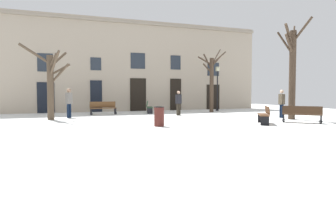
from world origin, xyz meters
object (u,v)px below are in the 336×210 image
(tree_near_facade, at_px, (51,81))
(bench_near_center_tree, at_px, (149,107))
(bench_by_litter_bin, at_px, (264,115))
(person_near_bench, at_px, (69,101))
(streetlamp, at_px, (217,83))
(person_crossing_plaza, at_px, (282,102))
(tree_right_of_center, at_px, (211,80))
(bench_facing_shops, at_px, (302,114))
(bench_back_to_back_left, at_px, (103,108))
(person_by_shop_door, at_px, (179,102))
(tree_left_of_center, at_px, (292,70))
(litter_bin, at_px, (159,116))

(tree_near_facade, relative_size, bench_near_center_tree, 2.70)
(bench_by_litter_bin, relative_size, person_near_bench, 0.85)
(streetlamp, distance_m, person_near_bench, 12.19)
(bench_near_center_tree, bearing_deg, person_crossing_plaza, -120.26)
(bench_by_litter_bin, bearing_deg, tree_right_of_center, -158.37)
(bench_facing_shops, bearing_deg, bench_by_litter_bin, 37.46)
(person_near_bench, bearing_deg, bench_facing_shops, 101.73)
(tree_near_facade, xyz_separation_m, bench_facing_shops, (12.34, -6.07, -1.75))
(bench_facing_shops, height_order, bench_back_to_back_left, bench_back_to_back_left)
(bench_near_center_tree, bearing_deg, tree_right_of_center, -83.35)
(tree_near_facade, height_order, person_by_shop_door, tree_near_facade)
(bench_near_center_tree, height_order, person_by_shop_door, person_by_shop_door)
(tree_right_of_center, relative_size, person_crossing_plaza, 2.93)
(bench_back_to_back_left, bearing_deg, tree_near_facade, -144.19)
(tree_left_of_center, bearing_deg, streetlamp, 93.38)
(tree_near_facade, xyz_separation_m, person_crossing_plaza, (13.39, -3.36, -1.24))
(bench_by_litter_bin, bearing_deg, streetlamp, -163.83)
(bench_back_to_back_left, xyz_separation_m, person_crossing_plaza, (10.13, -6.21, 0.49))
(tree_right_of_center, height_order, person_near_bench, tree_right_of_center)
(bench_by_litter_bin, bearing_deg, tree_near_facade, -88.20)
(litter_bin, distance_m, person_near_bench, 7.07)
(litter_bin, height_order, bench_back_to_back_left, litter_bin)
(tree_right_of_center, bearing_deg, bench_facing_shops, -85.40)
(bench_back_to_back_left, relative_size, person_crossing_plaza, 1.08)
(bench_back_to_back_left, bearing_deg, bench_facing_shops, -49.87)
(person_near_bench, bearing_deg, tree_left_of_center, 110.10)
(tree_right_of_center, height_order, person_crossing_plaza, tree_right_of_center)
(tree_right_of_center, bearing_deg, tree_near_facade, -167.75)
(tree_left_of_center, height_order, tree_near_facade, tree_left_of_center)
(tree_left_of_center, xyz_separation_m, person_by_shop_door, (-5.24, 4.74, -1.96))
(bench_facing_shops, xyz_separation_m, person_near_bench, (-11.37, 6.91, 0.56))
(streetlamp, distance_m, bench_near_center_tree, 6.37)
(streetlamp, height_order, bench_back_to_back_left, streetlamp)
(streetlamp, relative_size, person_by_shop_door, 2.25)
(bench_back_to_back_left, xyz_separation_m, bench_by_litter_bin, (6.94, -8.67, -0.02))
(bench_back_to_back_left, bearing_deg, bench_by_litter_bin, -56.71)
(tree_left_of_center, bearing_deg, litter_bin, -175.64)
(bench_by_litter_bin, distance_m, person_crossing_plaza, 4.06)
(person_by_shop_door, bearing_deg, tree_right_of_center, -166.79)
(bench_by_litter_bin, xyz_separation_m, person_crossing_plaza, (3.19, 2.45, 0.51))
(tree_left_of_center, height_order, person_near_bench, tree_left_of_center)
(bench_facing_shops, xyz_separation_m, person_by_shop_door, (-4.33, 6.46, 0.47))
(litter_bin, relative_size, bench_facing_shops, 0.54)
(bench_near_center_tree, relative_size, bench_by_litter_bin, 1.03)
(streetlamp, height_order, person_crossing_plaza, streetlamp)
(bench_back_to_back_left, relative_size, bench_by_litter_bin, 1.22)
(tree_near_facade, relative_size, person_by_shop_door, 2.55)
(streetlamp, distance_m, bench_facing_shops, 9.85)
(person_crossing_plaza, bearing_deg, bench_back_to_back_left, -113.28)
(streetlamp, bearing_deg, litter_bin, -132.44)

